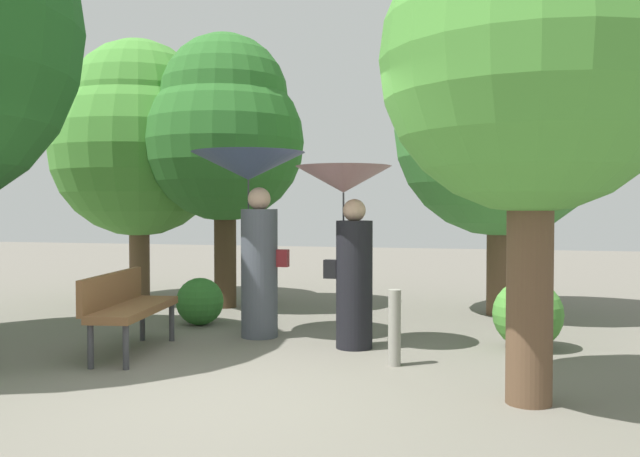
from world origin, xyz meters
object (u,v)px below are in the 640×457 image
person_right (348,222)px  tree_near_left (139,137)px  tree_mid_left (225,128)px  tree_mid_right (532,32)px  park_bench (127,304)px  tree_near_right (500,114)px  person_left (252,201)px  path_marker_post (394,328)px

person_right → tree_near_left: size_ratio=0.46×
tree_mid_left → tree_mid_right: tree_mid_right is taller
park_bench → tree_near_right: bearing=-55.9°
tree_mid_left → tree_mid_right: 5.81m
person_right → park_bench: 2.45m
tree_near_left → person_left: bearing=-40.4°
tree_near_right → path_marker_post: bearing=-106.1°
tree_near_right → path_marker_post: tree_near_right is taller
tree_near_left → tree_mid_right: (5.86, -4.40, 0.17)m
tree_near_right → tree_mid_right: tree_near_right is taller
park_bench → tree_mid_left: bearing=-4.5°
person_left → tree_mid_left: bearing=23.6°
tree_near_left → tree_near_right: tree_near_right is taller
person_left → tree_near_left: tree_near_left is taller
tree_mid_left → path_marker_post: tree_mid_left is taller
tree_mid_right → park_bench: bearing=168.7°
park_bench → path_marker_post: (2.74, 0.17, -0.15)m
tree_mid_left → tree_mid_right: (4.20, -4.02, 0.13)m
person_left → tree_near_left: size_ratio=0.51×
path_marker_post → tree_near_left: bearing=143.7°
person_left → path_marker_post: 2.40m
person_right → tree_near_left: tree_near_left is taller
tree_near_right → park_bench: bearing=-136.5°
tree_near_right → tree_near_left: bearing=179.1°
person_left → tree_near_right: tree_near_right is taller
park_bench → tree_near_left: tree_near_left is taller
tree_near_left → tree_near_right: (5.66, -0.09, 0.15)m
person_left → park_bench: (-0.93, -1.17, -1.07)m
tree_near_right → tree_mid_left: (-3.99, -0.30, -0.10)m
park_bench → tree_near_right: tree_near_right is taller
park_bench → tree_near_left: (-1.94, 3.62, 2.14)m
person_left → tree_near_right: bearing=-56.5°
park_bench → tree_mid_left: size_ratio=0.38×
person_right → tree_mid_left: 3.65m
tree_near_right → tree_mid_left: tree_near_right is taller
tree_mid_right → tree_near_right: bearing=92.7°
path_marker_post → person_left: bearing=151.1°
path_marker_post → person_right: bearing=131.5°
tree_near_left → tree_mid_right: 7.33m
tree_mid_left → tree_near_right: bearing=4.2°
tree_mid_right → path_marker_post: (-1.17, 0.95, -2.46)m
tree_near_left → tree_mid_left: tree_near_left is taller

